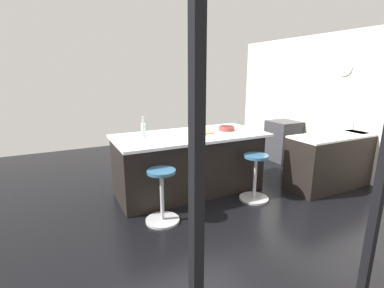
# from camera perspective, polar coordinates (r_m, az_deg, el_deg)

# --- Properties ---
(ground_plane) EXTENTS (7.69, 7.69, 0.00)m
(ground_plane) POSITION_cam_1_polar(r_m,az_deg,el_deg) (4.50, 0.75, -10.42)
(ground_plane) COLOR black
(interior_partition_left) EXTENTS (0.15, 5.29, 2.60)m
(interior_partition_left) POSITION_cam_1_polar(r_m,az_deg,el_deg) (6.07, 26.67, 7.31)
(interior_partition_left) COLOR silver
(interior_partition_left) RESTS_ON ground_plane
(sink_cabinet) EXTENTS (2.32, 0.60, 1.17)m
(sink_cabinet) POSITION_cam_1_polar(r_m,az_deg,el_deg) (5.57, 28.80, -2.40)
(sink_cabinet) COLOR black
(sink_cabinet) RESTS_ON ground_plane
(oven_range) EXTENTS (0.60, 0.61, 0.86)m
(oven_range) POSITION_cam_1_polar(r_m,az_deg,el_deg) (6.51, 17.96, 0.67)
(oven_range) COLOR #38383D
(oven_range) RESTS_ON ground_plane
(kitchen_island) EXTENTS (2.34, 1.10, 0.95)m
(kitchen_island) POSITION_cam_1_polar(r_m,az_deg,el_deg) (4.51, -0.55, -3.79)
(kitchen_island) COLOR black
(kitchen_island) RESTS_ON ground_plane
(stool_by_window) EXTENTS (0.44, 0.44, 0.70)m
(stool_by_window) POSITION_cam_1_polar(r_m,az_deg,el_deg) (4.36, 12.61, -6.88)
(stool_by_window) COLOR #B7B7BC
(stool_by_window) RESTS_ON ground_plane
(stool_middle) EXTENTS (0.44, 0.44, 0.70)m
(stool_middle) POSITION_cam_1_polar(r_m,az_deg,el_deg) (3.67, -6.09, -10.74)
(stool_middle) COLOR #B7B7BC
(stool_middle) RESTS_ON ground_plane
(cutting_board) EXTENTS (0.36, 0.24, 0.02)m
(cutting_board) POSITION_cam_1_polar(r_m,az_deg,el_deg) (4.43, 2.03, 2.33)
(cutting_board) COLOR tan
(cutting_board) RESTS_ON kitchen_island
(apple_red) EXTENTS (0.09, 0.09, 0.09)m
(apple_red) POSITION_cam_1_polar(r_m,az_deg,el_deg) (4.32, 1.48, 2.75)
(apple_red) COLOR red
(apple_red) RESTS_ON cutting_board
(apple_yellow) EXTENTS (0.09, 0.09, 0.09)m
(apple_yellow) POSITION_cam_1_polar(r_m,az_deg,el_deg) (4.41, 0.67, 3.01)
(apple_yellow) COLOR gold
(apple_yellow) RESTS_ON cutting_board
(water_bottle) EXTENTS (0.06, 0.06, 0.31)m
(water_bottle) POSITION_cam_1_polar(r_m,az_deg,el_deg) (4.14, -9.83, 2.90)
(water_bottle) COLOR silver
(water_bottle) RESTS_ON kitchen_island
(fruit_bowl) EXTENTS (0.26, 0.26, 0.07)m
(fruit_bowl) POSITION_cam_1_polar(r_m,az_deg,el_deg) (4.66, 7.02, 3.21)
(fruit_bowl) COLOR #993833
(fruit_bowl) RESTS_ON kitchen_island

